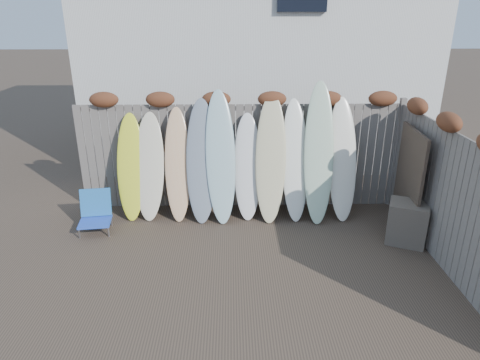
{
  "coord_description": "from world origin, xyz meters",
  "views": [
    {
      "loc": [
        -0.14,
        -5.28,
        3.56
      ],
      "look_at": [
        0.0,
        1.2,
        1.0
      ],
      "focal_mm": 32.0,
      "sensor_mm": 36.0,
      "label": 1
    }
  ],
  "objects_px": {
    "surfboard_0": "(131,167)",
    "wooden_crate": "(407,223)",
    "beach_chair": "(95,212)",
    "lattice_panel": "(408,182)"
  },
  "relations": [
    {
      "from": "wooden_crate",
      "to": "beach_chair",
      "type": "bearing_deg",
      "value": 173.89
    },
    {
      "from": "wooden_crate",
      "to": "lattice_panel",
      "type": "bearing_deg",
      "value": 75.07
    },
    {
      "from": "beach_chair",
      "to": "surfboard_0",
      "type": "bearing_deg",
      "value": 46.2
    },
    {
      "from": "lattice_panel",
      "to": "surfboard_0",
      "type": "height_order",
      "value": "surfboard_0"
    },
    {
      "from": "surfboard_0",
      "to": "wooden_crate",
      "type": "bearing_deg",
      "value": -14.28
    },
    {
      "from": "beach_chair",
      "to": "lattice_panel",
      "type": "relative_size",
      "value": 0.39
    },
    {
      "from": "beach_chair",
      "to": "lattice_panel",
      "type": "bearing_deg",
      "value": -1.13
    },
    {
      "from": "wooden_crate",
      "to": "lattice_panel",
      "type": "xyz_separation_m",
      "value": [
        0.12,
        0.45,
        0.54
      ]
    },
    {
      "from": "beach_chair",
      "to": "wooden_crate",
      "type": "xyz_separation_m",
      "value": [
        5.23,
        -0.56,
        0.03
      ]
    },
    {
      "from": "lattice_panel",
      "to": "surfboard_0",
      "type": "bearing_deg",
      "value": 176.14
    }
  ]
}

